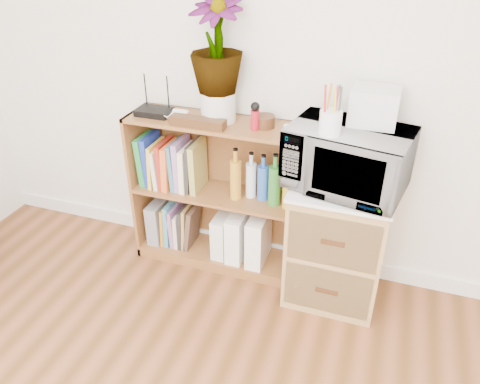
% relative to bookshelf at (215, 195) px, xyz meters
% --- Properties ---
extents(skirting_board, '(4.00, 0.02, 0.10)m').
position_rel_bookshelf_xyz_m(skirting_board, '(0.35, 0.14, -0.42)').
color(skirting_board, white).
rests_on(skirting_board, ground).
extents(bookshelf, '(1.00, 0.30, 0.95)m').
position_rel_bookshelf_xyz_m(bookshelf, '(0.00, 0.00, 0.00)').
color(bookshelf, brown).
rests_on(bookshelf, ground).
extents(wicker_unit, '(0.50, 0.45, 0.70)m').
position_rel_bookshelf_xyz_m(wicker_unit, '(0.75, -0.08, -0.12)').
color(wicker_unit, '#9E7542').
rests_on(wicker_unit, ground).
extents(microwave, '(0.64, 0.50, 0.32)m').
position_rel_bookshelf_xyz_m(microwave, '(0.75, -0.08, 0.41)').
color(microwave, silver).
rests_on(microwave, wicker_unit).
extents(pen_cup, '(0.10, 0.10, 0.11)m').
position_rel_bookshelf_xyz_m(pen_cup, '(0.66, -0.18, 0.62)').
color(pen_cup, white).
rests_on(pen_cup, microwave).
extents(small_appliance, '(0.23, 0.19, 0.18)m').
position_rel_bookshelf_xyz_m(small_appliance, '(0.84, 0.01, 0.66)').
color(small_appliance, silver).
rests_on(small_appliance, microwave).
extents(router, '(0.19, 0.13, 0.04)m').
position_rel_bookshelf_xyz_m(router, '(-0.35, -0.02, 0.49)').
color(router, black).
rests_on(router, bookshelf).
extents(white_bowl, '(0.13, 0.13, 0.03)m').
position_rel_bookshelf_xyz_m(white_bowl, '(-0.21, -0.03, 0.49)').
color(white_bowl, white).
rests_on(white_bowl, bookshelf).
extents(plant_pot, '(0.19, 0.19, 0.16)m').
position_rel_bookshelf_xyz_m(plant_pot, '(0.02, 0.02, 0.56)').
color(plant_pot, silver).
rests_on(plant_pot, bookshelf).
extents(potted_plant, '(0.28, 0.28, 0.51)m').
position_rel_bookshelf_xyz_m(potted_plant, '(0.02, 0.02, 0.89)').
color(potted_plant, '#338038').
rests_on(potted_plant, plant_pot).
extents(trinket_box, '(0.31, 0.08, 0.05)m').
position_rel_bookshelf_xyz_m(trinket_box, '(-0.05, -0.10, 0.50)').
color(trinket_box, '#3A2410').
rests_on(trinket_box, bookshelf).
extents(kokeshi_doll, '(0.05, 0.05, 0.10)m').
position_rel_bookshelf_xyz_m(kokeshi_doll, '(0.25, -0.04, 0.53)').
color(kokeshi_doll, maroon).
rests_on(kokeshi_doll, bookshelf).
extents(wooden_bowl, '(0.11, 0.11, 0.06)m').
position_rel_bookshelf_xyz_m(wooden_bowl, '(0.29, 0.01, 0.51)').
color(wooden_bowl, '#3C2010').
rests_on(wooden_bowl, bookshelf).
extents(paint_jars, '(0.11, 0.04, 0.05)m').
position_rel_bookshelf_xyz_m(paint_jars, '(0.47, -0.09, 0.50)').
color(paint_jars, pink).
rests_on(paint_jars, bookshelf).
extents(file_box, '(0.08, 0.22, 0.27)m').
position_rel_bookshelf_xyz_m(file_box, '(-0.40, 0.00, -0.27)').
color(file_box, gray).
rests_on(file_box, bookshelf).
extents(magazine_holder_left, '(0.09, 0.22, 0.27)m').
position_rel_bookshelf_xyz_m(magazine_holder_left, '(0.05, -0.01, -0.27)').
color(magazine_holder_left, white).
rests_on(magazine_holder_left, bookshelf).
extents(magazine_holder_mid, '(0.10, 0.24, 0.31)m').
position_rel_bookshelf_xyz_m(magazine_holder_mid, '(0.15, -0.01, -0.25)').
color(magazine_holder_mid, white).
rests_on(magazine_holder_mid, bookshelf).
extents(magazine_holder_right, '(0.10, 0.25, 0.32)m').
position_rel_bookshelf_xyz_m(magazine_holder_right, '(0.28, -0.01, -0.25)').
color(magazine_holder_right, white).
rests_on(magazine_holder_right, bookshelf).
extents(cookbooks, '(0.38, 0.20, 0.31)m').
position_rel_bookshelf_xyz_m(cookbooks, '(-0.27, 0.00, 0.17)').
color(cookbooks, '#22813B').
rests_on(cookbooks, bookshelf).
extents(liquor_bottles, '(0.46, 0.07, 0.31)m').
position_rel_bookshelf_xyz_m(liquor_bottles, '(0.34, 0.00, 0.17)').
color(liquor_bottles, gold).
rests_on(liquor_bottles, bookshelf).
extents(lower_books, '(0.23, 0.19, 0.29)m').
position_rel_bookshelf_xyz_m(lower_books, '(-0.25, 0.00, -0.27)').
color(lower_books, '#BE7E21').
rests_on(lower_books, bookshelf).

